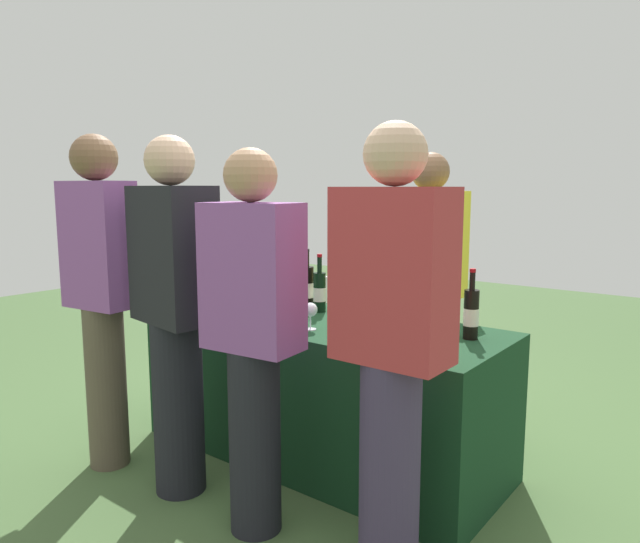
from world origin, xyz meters
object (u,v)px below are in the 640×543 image
wine_bottle_2 (403,303)px  wine_glass_2 (310,311)px  wine_bottle_3 (471,314)px  wine_glass_1 (245,297)px  wine_bottle_1 (320,291)px  guest_0 (101,288)px  guest_2 (253,331)px  guest_3 (392,340)px  wine_glass_0 (208,294)px  wine_bottle_0 (307,287)px  server_pouring (427,282)px  menu_board (355,330)px  guest_1 (175,306)px

wine_bottle_2 → wine_glass_2: 0.46m
wine_bottle_3 → wine_glass_1: 1.19m
wine_bottle_1 → guest_0: bearing=-126.6°
wine_bottle_2 → guest_2: 0.86m
wine_bottle_1 → guest_3: guest_3 is taller
wine_bottle_2 → wine_glass_2: bearing=-133.6°
wine_glass_1 → guest_0: size_ratio=0.08×
wine_bottle_1 → wine_glass_0: bearing=-146.1°
wine_bottle_0 → guest_0: guest_0 is taller
server_pouring → guest_0: size_ratio=0.97×
wine_bottle_1 → server_pouring: 0.64m
menu_board → wine_bottle_0: bearing=-75.9°
wine_bottle_2 → guest_2: bearing=-103.8°
wine_glass_1 → guest_1: bearing=-79.2°
wine_glass_1 → guest_0: bearing=-123.1°
wine_glass_0 → wine_glass_2: size_ratio=1.01×
guest_0 → guest_3: size_ratio=1.02×
wine_bottle_1 → guest_0: 1.12m
wine_bottle_1 → wine_glass_2: 0.41m
guest_0 → wine_glass_0: bearing=67.7°
wine_bottle_3 → wine_glass_0: 1.43m
wine_bottle_2 → menu_board: size_ratio=0.43×
guest_2 → wine_bottle_2: bearing=70.2°
guest_2 → menu_board: (-0.74, 1.80, -0.46)m
server_pouring → wine_bottle_1: bearing=58.1°
guest_0 → menu_board: size_ratio=2.21×
wine_bottle_2 → wine_bottle_1: bearing=178.1°
wine_glass_1 → menu_board: wine_glass_1 is taller
wine_glass_0 → guest_3: bearing=-16.1°
guest_3 → menu_board: 2.21m
wine_glass_2 → guest_0: guest_0 is taller
wine_bottle_0 → wine_glass_0: 0.54m
wine_bottle_3 → wine_glass_2: size_ratio=2.42×
guest_0 → guest_1: size_ratio=1.02×
wine_bottle_1 → wine_glass_0: wine_bottle_1 is taller
wine_glass_2 → guest_0: size_ratio=0.08×
server_pouring → guest_3: 1.36m
wine_bottle_3 → server_pouring: (-0.50, 0.55, 0.02)m
wine_bottle_3 → guest_2: size_ratio=0.20×
wine_bottle_0 → wine_glass_1: (-0.17, -0.31, -0.03)m
wine_bottle_0 → guest_2: guest_2 is taller
guest_0 → guest_1: bearing=0.1°
wine_glass_2 → wine_glass_1: bearing=174.1°
wine_glass_0 → guest_0: size_ratio=0.08×
wine_bottle_2 → wine_glass_1: wine_bottle_2 is taller
wine_glass_2 → guest_3: bearing=-30.4°
wine_bottle_3 → menu_board: size_ratio=0.42×
wine_glass_0 → guest_2: guest_2 is taller
wine_bottle_3 → wine_glass_2: bearing=-155.4°
server_pouring → guest_2: server_pouring is taller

